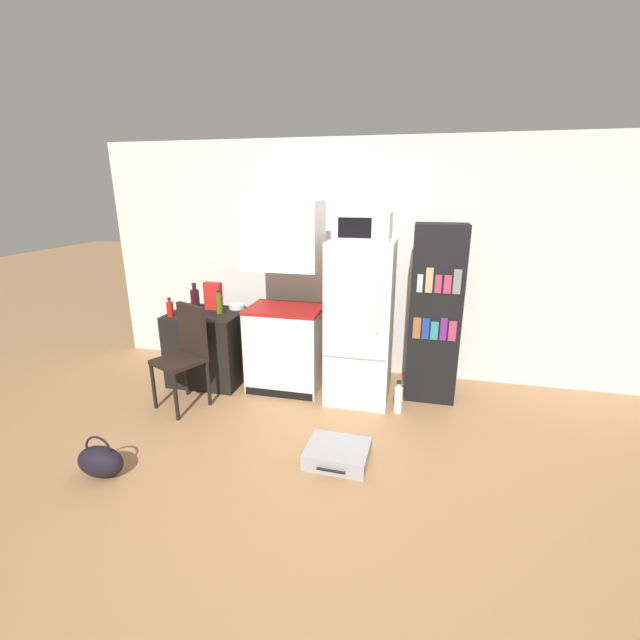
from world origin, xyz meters
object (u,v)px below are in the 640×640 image
object	(u,v)px
water_bottle_front	(398,399)
bottle_wine_dark	(195,300)
bowl	(237,307)
chair	(186,348)
microwave	(363,226)
cereal_box	(213,296)
bottle_amber_beer	(196,302)
suitcase_large_flat	(337,454)
side_table	(209,347)
kitchen_hutch	(285,306)
bottle_olive_oil	(219,304)
bottle_ketchup_red	(170,309)
handbag	(100,461)
refrigerator	(360,322)
bookshelf	(435,315)

from	to	relation	value
water_bottle_front	bottle_wine_dark	bearing A→B (deg)	174.39
bowl	chair	world-z (taller)	chair
microwave	cereal_box	xyz separation A→B (m)	(-1.62, 0.13, -0.78)
chair	bottle_amber_beer	bearing A→B (deg)	135.00
cereal_box	suitcase_large_flat	xyz separation A→B (m)	(1.62, -1.26, -0.87)
side_table	kitchen_hutch	size ratio (longest dim) A/B	0.40
bottle_wine_dark	microwave	bearing A→B (deg)	1.05
bottle_olive_oil	bottle_ketchup_red	xyz separation A→B (m)	(-0.43, -0.24, -0.02)
bottle_amber_beer	handbag	size ratio (longest dim) A/B	0.45
refrigerator	water_bottle_front	world-z (taller)	refrigerator
side_table	bottle_olive_oil	world-z (taller)	bottle_olive_oil
bottle_ketchup_red	bowl	bearing A→B (deg)	39.70
handbag	chair	bearing A→B (deg)	86.89
kitchen_hutch	chair	bearing A→B (deg)	-144.54
bottle_ketchup_red	kitchen_hutch	bearing A→B (deg)	13.36
refrigerator	handbag	xyz separation A→B (m)	(-1.66, -1.71, -0.67)
handbag	suitcase_large_flat	bearing A→B (deg)	19.32
bookshelf	water_bottle_front	distance (m)	0.88
kitchen_hutch	bookshelf	xyz separation A→B (m)	(1.48, 0.11, -0.02)
refrigerator	handbag	size ratio (longest dim) A/B	4.41
kitchen_hutch	bottle_ketchup_red	world-z (taller)	kitchen_hutch
cereal_box	water_bottle_front	xyz separation A→B (m)	(2.03, -0.37, -0.80)
bowl	suitcase_large_flat	bearing A→B (deg)	-43.92
kitchen_hutch	bowl	world-z (taller)	kitchen_hutch
chair	bowl	bearing A→B (deg)	99.53
microwave	bottle_ketchup_red	size ratio (longest dim) A/B	2.53
side_table	chair	xyz separation A→B (m)	(0.06, -0.54, 0.19)
refrigerator	bottle_wine_dark	bearing A→B (deg)	-178.90
microwave	bottle_ketchup_red	distance (m)	2.11
side_table	water_bottle_front	world-z (taller)	side_table
bookshelf	cereal_box	xyz separation A→B (m)	(-2.32, -0.03, 0.06)
cereal_box	bowl	bearing A→B (deg)	21.21
bottle_olive_oil	bottle_amber_beer	world-z (taller)	bottle_olive_oil
bookshelf	water_bottle_front	bearing A→B (deg)	-125.87
bottle_ketchup_red	handbag	bearing A→B (deg)	-79.84
suitcase_large_flat	cereal_box	bearing A→B (deg)	144.10
side_table	water_bottle_front	bearing A→B (deg)	-6.81
bookshelf	bottle_olive_oil	world-z (taller)	bookshelf
water_bottle_front	bottle_olive_oil	bearing A→B (deg)	172.49
microwave	bottle_olive_oil	world-z (taller)	microwave
bottle_wine_dark	bottle_amber_beer	world-z (taller)	bottle_wine_dark
bottle_amber_beer	suitcase_large_flat	bearing A→B (deg)	-34.58
cereal_box	bookshelf	bearing A→B (deg)	0.68
bottle_olive_oil	suitcase_large_flat	bearing A→B (deg)	-37.20
bottle_ketchup_red	suitcase_large_flat	world-z (taller)	bottle_ketchup_red
side_table	bowl	bearing A→B (deg)	39.11
bookshelf	bottle_amber_beer	xyz separation A→B (m)	(-2.55, -0.01, -0.02)
microwave	bowl	world-z (taller)	microwave
water_bottle_front	microwave	bearing A→B (deg)	149.59
microwave	bookshelf	distance (m)	1.11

